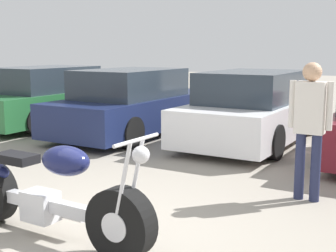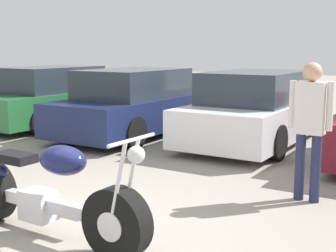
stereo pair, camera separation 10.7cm
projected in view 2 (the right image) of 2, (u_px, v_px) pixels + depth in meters
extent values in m
plane|color=gray|center=(74.00, 239.00, 4.59)|extent=(60.00, 60.00, 0.00)
cylinder|color=black|center=(117.00, 223.00, 4.10)|extent=(0.66, 0.21, 0.66)
cylinder|color=silver|center=(117.00, 223.00, 4.10)|extent=(0.27, 0.22, 0.26)
cube|color=silver|center=(47.00, 204.00, 4.56)|extent=(1.33, 0.13, 0.12)
cube|color=silver|center=(38.00, 205.00, 4.63)|extent=(0.34, 0.25, 0.30)
ellipsoid|color=#191E4C|center=(63.00, 160.00, 4.35)|extent=(0.53, 0.34, 0.28)
cube|color=black|center=(15.00, 158.00, 4.73)|extent=(0.44, 0.25, 0.09)
cylinder|color=silver|center=(118.00, 185.00, 3.91)|extent=(0.22, 0.04, 0.77)
cylinder|color=silver|center=(131.00, 180.00, 4.06)|extent=(0.22, 0.04, 0.77)
cylinder|color=silver|center=(132.00, 140.00, 3.88)|extent=(0.04, 0.62, 0.03)
sphere|color=silver|center=(136.00, 155.00, 3.88)|extent=(0.15, 0.15, 0.15)
cylinder|color=silver|center=(33.00, 206.00, 4.89)|extent=(1.33, 0.10, 0.08)
cube|color=#286B38|center=(59.00, 104.00, 11.64)|extent=(1.75, 4.54, 0.67)
cube|color=#28333D|center=(49.00, 79.00, 11.31)|extent=(1.54, 2.36, 0.59)
cylinder|color=black|center=(74.00, 103.00, 13.27)|extent=(0.20, 0.60, 0.60)
cylinder|color=black|center=(119.00, 107.00, 12.43)|extent=(0.20, 0.60, 0.60)
cylinder|color=black|center=(39.00, 121.00, 10.07)|extent=(0.20, 0.60, 0.60)
cube|color=#19234C|center=(141.00, 111.00, 10.25)|extent=(1.75, 4.54, 0.67)
cube|color=#28333D|center=(134.00, 83.00, 9.92)|extent=(1.54, 2.36, 0.59)
cylinder|color=black|center=(147.00, 110.00, 11.88)|extent=(0.20, 0.60, 0.60)
cylinder|color=black|center=(204.00, 114.00, 11.04)|extent=(0.20, 0.60, 0.60)
cylinder|color=black|center=(69.00, 125.00, 9.52)|extent=(0.20, 0.60, 0.60)
cylinder|color=black|center=(134.00, 133.00, 8.67)|extent=(0.20, 0.60, 0.60)
cube|color=white|center=(261.00, 117.00, 9.33)|extent=(1.75, 4.54, 0.67)
cube|color=#28333D|center=(257.00, 87.00, 9.00)|extent=(1.54, 2.36, 0.59)
cylinder|color=black|center=(249.00, 115.00, 10.96)|extent=(0.20, 0.60, 0.60)
cylinder|color=black|center=(319.00, 120.00, 10.12)|extent=(0.20, 0.60, 0.60)
cylinder|color=black|center=(191.00, 133.00, 8.60)|extent=(0.20, 0.60, 0.60)
cylinder|color=black|center=(277.00, 142.00, 7.76)|extent=(0.20, 0.60, 0.60)
cylinder|color=black|center=(333.00, 150.00, 7.17)|extent=(0.20, 0.60, 0.60)
cylinder|color=#232847|center=(300.00, 167.00, 5.72)|extent=(0.12, 0.12, 0.83)
cylinder|color=#232847|center=(316.00, 169.00, 5.62)|extent=(0.12, 0.12, 0.83)
cube|color=silver|center=(311.00, 108.00, 5.55)|extent=(0.34, 0.20, 0.63)
cylinder|color=silver|center=(292.00, 104.00, 5.66)|extent=(0.08, 0.08, 0.58)
cylinder|color=silver|center=(330.00, 107.00, 5.43)|extent=(0.08, 0.08, 0.58)
sphere|color=tan|center=(312.00, 72.00, 5.48)|extent=(0.23, 0.23, 0.23)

